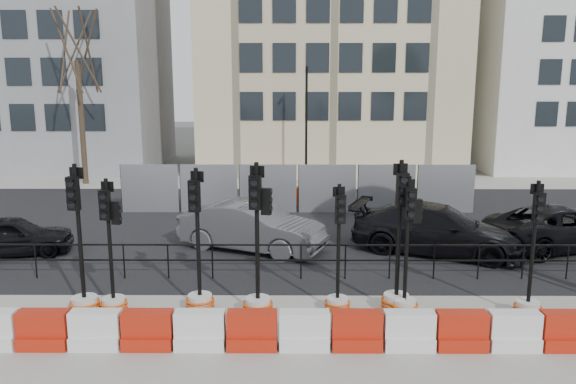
{
  "coord_description": "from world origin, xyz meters",
  "views": [
    {
      "loc": [
        -0.28,
        -13.3,
        5.34
      ],
      "look_at": [
        -0.36,
        3.0,
        2.07
      ],
      "focal_mm": 35.0,
      "sensor_mm": 36.0,
      "label": 1
    }
  ],
  "objects_px": {
    "traffic_signal_a": "(83,285)",
    "traffic_signal_d": "(258,281)",
    "car_c": "(437,229)",
    "car_a": "(10,236)",
    "traffic_signal_h": "(529,290)"
  },
  "relations": [
    {
      "from": "traffic_signal_a",
      "to": "traffic_signal_h",
      "type": "bearing_deg",
      "value": 8.61
    },
    {
      "from": "traffic_signal_a",
      "to": "car_c",
      "type": "relative_size",
      "value": 0.62
    },
    {
      "from": "traffic_signal_a",
      "to": "car_a",
      "type": "distance_m",
      "value": 5.9
    },
    {
      "from": "traffic_signal_a",
      "to": "car_c",
      "type": "distance_m",
      "value": 10.48
    },
    {
      "from": "car_a",
      "to": "car_c",
      "type": "xyz_separation_m",
      "value": [
        13.22,
        0.34,
        0.14
      ]
    },
    {
      "from": "traffic_signal_a",
      "to": "traffic_signal_d",
      "type": "distance_m",
      "value": 4.02
    },
    {
      "from": "traffic_signal_d",
      "to": "car_c",
      "type": "relative_size",
      "value": 0.63
    },
    {
      "from": "traffic_signal_h",
      "to": "car_a",
      "type": "bearing_deg",
      "value": 163.94
    },
    {
      "from": "traffic_signal_h",
      "to": "car_c",
      "type": "bearing_deg",
      "value": 101.75
    },
    {
      "from": "traffic_signal_d",
      "to": "traffic_signal_h",
      "type": "xyz_separation_m",
      "value": [
        6.16,
        -0.05,
        -0.19
      ]
    },
    {
      "from": "traffic_signal_a",
      "to": "traffic_signal_d",
      "type": "bearing_deg",
      "value": 8.47
    },
    {
      "from": "traffic_signal_d",
      "to": "car_c",
      "type": "bearing_deg",
      "value": 53.2
    },
    {
      "from": "traffic_signal_h",
      "to": "car_c",
      "type": "relative_size",
      "value": 0.56
    },
    {
      "from": "traffic_signal_d",
      "to": "traffic_signal_h",
      "type": "height_order",
      "value": "traffic_signal_d"
    },
    {
      "from": "car_c",
      "to": "car_a",
      "type": "bearing_deg",
      "value": 113.48
    }
  ]
}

